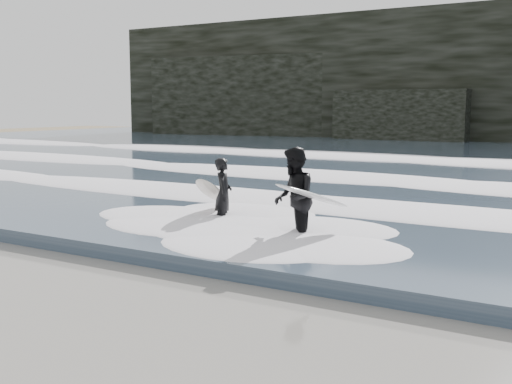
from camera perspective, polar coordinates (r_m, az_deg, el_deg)
sea at (r=35.41m, az=18.54°, el=2.94°), size 90.00×52.00×0.30m
foam_near at (r=16.61m, az=2.78°, el=-0.78°), size 60.00×3.20×0.20m
foam_mid at (r=22.95m, az=11.21°, el=1.48°), size 60.00×4.00×0.24m
foam_far at (r=31.51m, az=16.91°, el=3.01°), size 60.00×4.80×0.30m
surfer_left at (r=14.88m, az=-3.13°, el=-0.09°), size 1.25×1.82×1.65m
surfer_right at (r=12.78m, az=3.49°, el=-0.53°), size 1.57×1.98×2.03m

